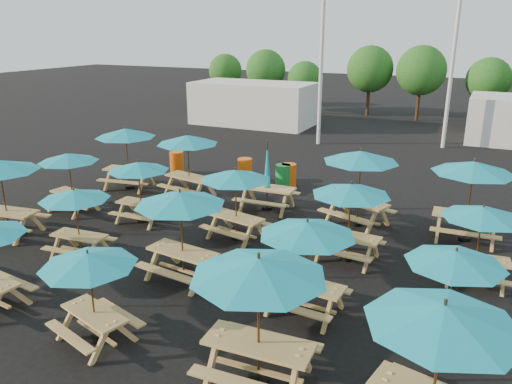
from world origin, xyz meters
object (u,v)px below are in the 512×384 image
at_px(waste_bin_0, 177,163).
at_px(picnic_unit_10, 236,179).
at_px(picnic_unit_2, 68,161).
at_px(picnic_unit_15, 361,160).
at_px(picnic_unit_9, 180,203).
at_px(picnic_unit_13, 307,233).
at_px(picnic_unit_7, 188,143).
at_px(picnic_unit_14, 351,194).
at_px(picnic_unit_11, 267,182).
at_px(waste_bin_3, 283,177).
at_px(picnic_unit_8, 89,264).
at_px(picnic_unit_16, 443,322).
at_px(picnic_unit_1, 0,170).
at_px(picnic_unit_6, 138,169).
at_px(picnic_unit_3, 126,136).
at_px(picnic_unit_17, 455,262).
at_px(waste_bin_2, 289,176).
at_px(waste_bin_1, 245,170).
at_px(picnic_unit_18, 482,216).
at_px(picnic_unit_12, 259,274).
at_px(picnic_unit_19, 473,171).
at_px(picnic_unit_5, 75,198).

bearing_deg(waste_bin_0, picnic_unit_10, -42.89).
xyz_separation_m(picnic_unit_2, picnic_unit_15, (9.47, 3.04, 0.35)).
relative_size(picnic_unit_10, waste_bin_0, 2.52).
bearing_deg(picnic_unit_9, picnic_unit_13, 3.20).
distance_m(picnic_unit_7, picnic_unit_14, 7.62).
bearing_deg(picnic_unit_15, picnic_unit_2, -143.16).
xyz_separation_m(picnic_unit_11, picnic_unit_15, (3.31, -0.09, 1.18)).
relative_size(picnic_unit_7, waste_bin_0, 2.73).
relative_size(picnic_unit_10, waste_bin_3, 2.52).
distance_m(picnic_unit_8, picnic_unit_16, 6.62).
height_order(picnic_unit_2, picnic_unit_7, picnic_unit_7).
bearing_deg(picnic_unit_1, picnic_unit_9, -8.82).
height_order(picnic_unit_2, picnic_unit_16, picnic_unit_16).
height_order(picnic_unit_6, picnic_unit_13, picnic_unit_13).
bearing_deg(picnic_unit_3, picnic_unit_17, -32.81).
relative_size(picnic_unit_2, picnic_unit_6, 1.10).
bearing_deg(picnic_unit_8, picnic_unit_10, 104.13).
bearing_deg(waste_bin_2, picnic_unit_3, -153.74).
xyz_separation_m(waste_bin_1, waste_bin_3, (1.85, -0.25, 0.00)).
distance_m(picnic_unit_14, picnic_unit_17, 4.09).
distance_m(picnic_unit_18, waste_bin_1, 10.90).
distance_m(waste_bin_0, waste_bin_2, 5.33).
bearing_deg(picnic_unit_11, waste_bin_0, 152.84).
bearing_deg(picnic_unit_16, picnic_unit_17, 102.54).
bearing_deg(picnic_unit_9, picnic_unit_15, 67.58).
bearing_deg(picnic_unit_10, picnic_unit_13, -31.79).
bearing_deg(waste_bin_3, picnic_unit_3, -155.01).
distance_m(picnic_unit_12, picnic_unit_18, 6.72).
relative_size(picnic_unit_6, picnic_unit_16, 0.76).
relative_size(picnic_unit_11, picnic_unit_18, 1.15).
xyz_separation_m(picnic_unit_1, picnic_unit_14, (10.13, 2.83, -0.18)).
bearing_deg(waste_bin_1, picnic_unit_15, -27.34).
bearing_deg(picnic_unit_15, picnic_unit_3, -160.89).
height_order(picnic_unit_7, waste_bin_0, picnic_unit_7).
bearing_deg(picnic_unit_1, picnic_unit_13, -9.75).
distance_m(picnic_unit_19, waste_bin_3, 7.66).
bearing_deg(picnic_unit_6, waste_bin_0, 111.08).
bearing_deg(picnic_unit_12, picnic_unit_10, 118.22).
xyz_separation_m(picnic_unit_17, picnic_unit_19, (0.01, 5.80, 0.39)).
xyz_separation_m(picnic_unit_8, waste_bin_1, (-2.32, 11.61, -1.27)).
relative_size(picnic_unit_3, picnic_unit_5, 1.31).
bearing_deg(picnic_unit_1, waste_bin_3, 45.83).
xyz_separation_m(picnic_unit_2, picnic_unit_14, (9.89, 0.33, 0.10)).
distance_m(picnic_unit_3, picnic_unit_6, 3.97).
distance_m(picnic_unit_6, picnic_unit_9, 4.49).
xyz_separation_m(picnic_unit_7, picnic_unit_16, (9.98, -8.66, 0.01)).
bearing_deg(waste_bin_1, picnic_unit_14, -42.98).
height_order(picnic_unit_5, picnic_unit_10, picnic_unit_10).
bearing_deg(picnic_unit_18, picnic_unit_15, 138.42).
bearing_deg(picnic_unit_12, picnic_unit_13, 88.19).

